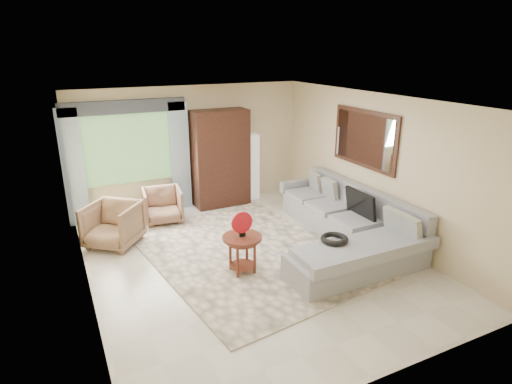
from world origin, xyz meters
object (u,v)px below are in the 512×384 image
sectional_sofa (347,229)px  potted_plant (101,212)px  armchair_left (113,225)px  floor_lamp (252,167)px  armoire (220,158)px  coffee_table (242,254)px  tv_screen (360,204)px  armchair_right (163,205)px

sectional_sofa → potted_plant: (-3.80, 2.77, 0.01)m
armchair_left → floor_lamp: size_ratio=0.57×
armchair_left → armoire: bearing=64.1°
coffee_table → floor_lamp: bearing=61.8°
armchair_left → tv_screen: bearing=15.9°
coffee_table → floor_lamp: floor_lamp is taller
coffee_table → floor_lamp: 3.51m
sectional_sofa → tv_screen: size_ratio=4.68×
floor_lamp → armchair_right: bearing=-167.7°
tv_screen → floor_lamp: size_ratio=0.49×
coffee_table → floor_lamp: (1.65, 3.07, 0.43)m
tv_screen → armchair_right: 3.85m
armoire → armchair_left: bearing=-155.7°
armchair_left → floor_lamp: (3.29, 1.18, 0.36)m
tv_screen → armchair_right: (-2.93, 2.47, -0.38)m
sectional_sofa → tv_screen: 0.51m
sectional_sofa → armchair_left: (-3.72, 1.77, 0.11)m
tv_screen → potted_plant: bearing=145.7°
tv_screen → floor_lamp: 3.04m
coffee_table → armchair_right: size_ratio=0.81×
sectional_sofa → floor_lamp: (-0.43, 2.96, 0.47)m
sectional_sofa → floor_lamp: size_ratio=2.31×
sectional_sofa → tv_screen: (0.27, 0.00, 0.44)m
armchair_right → floor_lamp: (2.23, 0.49, 0.41)m
coffee_table → armchair_left: armchair_left is taller
tv_screen → armchair_right: size_ratio=0.98×
armchair_left → floor_lamp: 3.51m
tv_screen → armchair_left: tv_screen is taller
coffee_table → armoire: (0.85, 3.01, 0.73)m
tv_screen → floor_lamp: bearing=103.3°
coffee_table → armoire: armoire is taller
potted_plant → armoire: size_ratio=0.28×
coffee_table → potted_plant: 3.36m
sectional_sofa → armchair_left: size_ratio=4.05×
sectional_sofa → armoire: 3.24m
armchair_left → coffee_table: bearing=-9.1°
sectional_sofa → floor_lamp: floor_lamp is taller
armoire → floor_lamp: bearing=4.3°
coffee_table → armchair_left: bearing=131.1°
potted_plant → floor_lamp: (3.37, 0.18, 0.46)m
tv_screen → coffee_table: (-2.35, -0.11, -0.40)m
tv_screen → coffee_table: bearing=-177.2°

